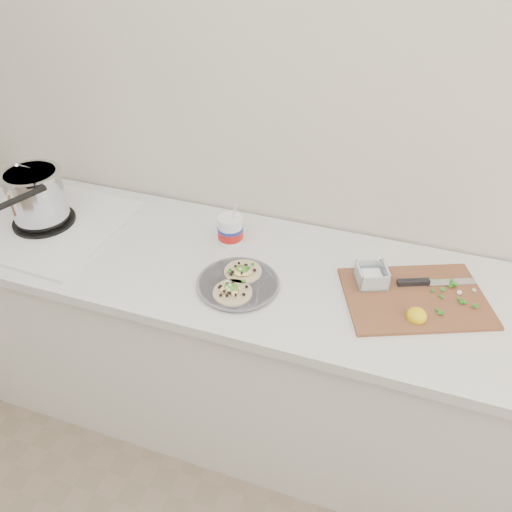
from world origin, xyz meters
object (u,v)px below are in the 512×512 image
(taco_plate, at_px, (238,282))
(cutboard, at_px, (412,293))
(tub, at_px, (231,228))
(stove, at_px, (40,205))

(taco_plate, xyz_separation_m, cutboard, (0.56, 0.13, 0.00))
(tub, xyz_separation_m, cutboard, (0.67, -0.09, -0.05))
(taco_plate, relative_size, cutboard, 0.52)
(taco_plate, distance_m, cutboard, 0.57)
(taco_plate, xyz_separation_m, tub, (-0.11, 0.22, 0.05))
(taco_plate, bearing_deg, tub, 116.21)
(taco_plate, distance_m, tub, 0.25)
(stove, distance_m, cutboard, 1.40)
(tub, bearing_deg, cutboard, -7.56)
(stove, xyz_separation_m, cutboard, (1.40, 0.04, -0.07))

